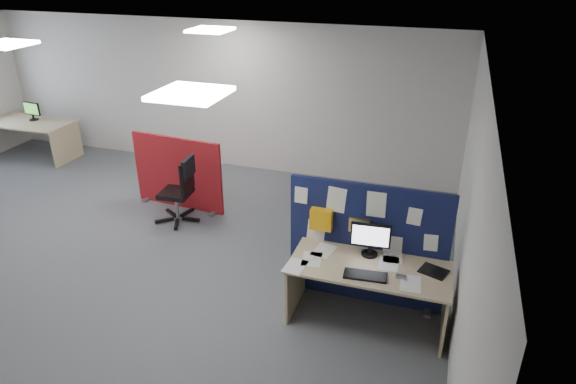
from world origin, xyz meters
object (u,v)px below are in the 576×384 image
(main_desk, at_px, (369,278))
(red_divider, at_px, (178,173))
(monitor_second, at_px, (32,110))
(navy_divider, at_px, (365,244))
(second_desk, at_px, (31,129))
(office_chair, at_px, (181,186))
(monitor_main, at_px, (371,238))

(main_desk, xyz_separation_m, red_divider, (-3.38, 1.86, 0.02))
(monitor_second, bearing_deg, navy_divider, -15.18)
(navy_divider, relative_size, second_desk, 1.04)
(main_desk, distance_m, red_divider, 3.86)
(main_desk, height_order, office_chair, office_chair)
(monitor_second, distance_m, office_chair, 4.44)
(main_desk, height_order, red_divider, red_divider)
(monitor_main, height_order, red_divider, red_divider)
(main_desk, height_order, monitor_second, monitor_second)
(navy_divider, height_order, office_chair, navy_divider)
(main_desk, relative_size, monitor_second, 4.35)
(red_divider, distance_m, office_chair, 0.53)
(navy_divider, height_order, monitor_main, navy_divider)
(monitor_main, distance_m, office_chair, 3.30)
(red_divider, bearing_deg, navy_divider, -20.02)
(main_desk, xyz_separation_m, monitor_second, (-7.21, 3.03, 0.37))
(red_divider, xyz_separation_m, monitor_second, (-3.83, 1.17, 0.35))
(navy_divider, xyz_separation_m, second_desk, (-7.14, 2.60, -0.20))
(main_desk, height_order, second_desk, same)
(red_divider, bearing_deg, office_chair, -50.71)
(navy_divider, xyz_separation_m, red_divider, (-3.26, 1.51, -0.18))
(monitor_second, bearing_deg, second_desk, -118.27)
(monitor_second, bearing_deg, red_divider, -11.49)
(red_divider, distance_m, second_desk, 4.03)
(monitor_main, xyz_separation_m, office_chair, (-3.03, 1.24, -0.36))
(navy_divider, xyz_separation_m, main_desk, (0.12, -0.35, -0.20))
(monitor_main, xyz_separation_m, red_divider, (-3.33, 1.67, -0.37))
(office_chair, bearing_deg, monitor_second, 154.26)
(navy_divider, distance_m, red_divider, 3.59)
(second_desk, xyz_separation_m, office_chair, (4.18, -1.53, 0.03))
(navy_divider, xyz_separation_m, monitor_second, (-7.09, 2.68, 0.17))
(second_desk, height_order, office_chair, office_chair)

